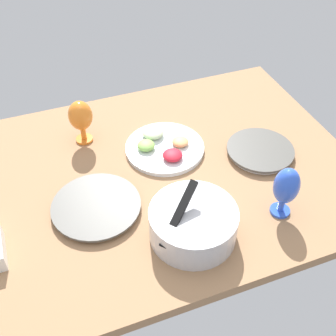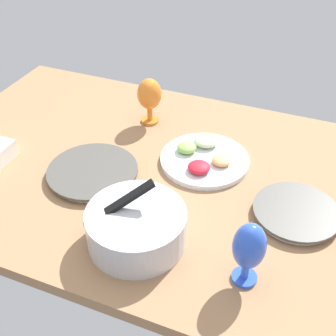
% 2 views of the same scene
% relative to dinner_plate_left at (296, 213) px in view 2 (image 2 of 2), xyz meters
% --- Properties ---
extents(ground_plane, '(1.60, 1.04, 0.04)m').
position_rel_dinner_plate_left_xyz_m(ground_plane, '(0.48, -0.04, -0.03)').
color(ground_plane, '#99704C').
extents(dinner_plate_left, '(0.25, 0.25, 0.02)m').
position_rel_dinner_plate_left_xyz_m(dinner_plate_left, '(0.00, 0.00, 0.00)').
color(dinner_plate_left, silver).
rests_on(dinner_plate_left, ground_plane).
extents(dinner_plate_right, '(0.29, 0.29, 0.02)m').
position_rel_dinner_plate_left_xyz_m(dinner_plate_right, '(0.64, 0.06, -0.00)').
color(dinner_plate_right, silver).
rests_on(dinner_plate_right, ground_plane).
extents(mixing_bowl, '(0.27, 0.27, 0.18)m').
position_rel_dinner_plate_left_xyz_m(mixing_bowl, '(0.39, 0.26, 0.04)').
color(mixing_bowl, silver).
rests_on(mixing_bowl, ground_plane).
extents(fruit_platter, '(0.30, 0.30, 0.05)m').
position_rel_dinner_plate_left_xyz_m(fruit_platter, '(0.33, -0.15, 0.00)').
color(fruit_platter, silver).
rests_on(fruit_platter, ground_plane).
extents(hurricane_glass_orange, '(0.09, 0.09, 0.18)m').
position_rel_dinner_plate_left_xyz_m(hurricane_glass_orange, '(0.60, -0.31, 0.10)').
color(hurricane_glass_orange, orange).
rests_on(hurricane_glass_orange, ground_plane).
extents(hurricane_glass_blue, '(0.08, 0.08, 0.19)m').
position_rel_dinner_plate_left_xyz_m(hurricane_glass_blue, '(0.08, 0.28, 0.10)').
color(hurricane_glass_blue, blue).
rests_on(hurricane_glass_blue, ground_plane).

